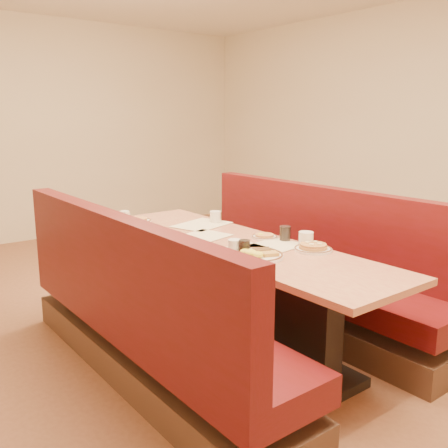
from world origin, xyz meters
TOP-DOWN VIEW (x-y plane):
  - ground at (0.00, 0.00)m, footprint 8.00×8.00m
  - room_envelope at (0.00, 0.00)m, footprint 6.04×8.04m
  - diner_table at (0.00, 0.00)m, footprint 0.70×2.50m
  - booth_left at (-0.73, 0.00)m, footprint 0.55×2.50m
  - booth_right at (0.73, 0.00)m, footprint 0.55×2.50m
  - placemat_near_left at (-0.12, -0.20)m, footprint 0.36×0.28m
  - placemat_near_right at (0.12, -0.24)m, footprint 0.40×0.32m
  - placemat_far_left at (-0.12, 0.25)m, footprint 0.45×0.38m
  - placemat_far_right at (0.12, 0.58)m, footprint 0.49×0.42m
  - pancake_plate at (0.24, -0.47)m, footprint 0.24×0.24m
  - eggs_plate at (-0.15, -0.38)m, footprint 0.31×0.31m
  - extra_plate_mid at (0.22, -0.04)m, footprint 0.18×0.18m
  - extra_plate_far at (-0.23, 0.98)m, footprint 0.22×0.22m
  - coffee_mug_a at (0.27, -0.38)m, footprint 0.13×0.09m
  - coffee_mug_b at (-0.19, -0.22)m, footprint 0.12×0.08m
  - coffee_mug_c at (0.26, 0.59)m, footprint 0.12×0.09m
  - coffee_mug_d at (-0.28, 1.10)m, footprint 0.10×0.07m
  - soda_tumbler_near at (-0.17, -0.29)m, footprint 0.07×0.07m
  - soda_tumbler_mid at (0.28, -0.18)m, footprint 0.08×0.08m

SIDE VIEW (x-z plane):
  - ground at x=0.00m, z-range 0.00..0.00m
  - booth_left at x=-0.73m, z-range -0.16..0.89m
  - booth_right at x=0.73m, z-range -0.16..0.89m
  - diner_table at x=0.00m, z-range 0.00..0.75m
  - placemat_near_left at x=-0.12m, z-range 0.75..0.76m
  - placemat_near_right at x=0.12m, z-range 0.75..0.76m
  - placemat_far_left at x=-0.12m, z-range 0.75..0.76m
  - placemat_far_right at x=0.12m, z-range 0.75..0.76m
  - extra_plate_mid at x=0.22m, z-range 0.74..0.78m
  - extra_plate_far at x=-0.23m, z-range 0.74..0.79m
  - pancake_plate at x=0.24m, z-range 0.74..0.80m
  - eggs_plate at x=-0.15m, z-range 0.74..0.80m
  - coffee_mug_d at x=-0.28m, z-range 0.75..0.83m
  - coffee_mug_b at x=-0.19m, z-range 0.75..0.84m
  - soda_tumbler_near at x=-0.17m, z-range 0.75..0.85m
  - coffee_mug_c at x=0.26m, z-range 0.75..0.84m
  - soda_tumbler_mid at x=0.28m, z-range 0.75..0.85m
  - coffee_mug_a at x=0.27m, z-range 0.75..0.85m
  - room_envelope at x=0.00m, z-range 0.52..3.34m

